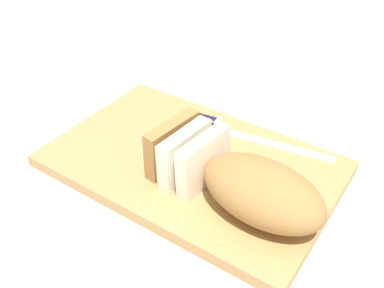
{
  "coord_description": "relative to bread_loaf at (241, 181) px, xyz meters",
  "views": [
    {
      "loc": [
        -0.32,
        0.45,
        0.47
      ],
      "look_at": [
        0.0,
        0.0,
        0.05
      ],
      "focal_mm": 40.9,
      "sensor_mm": 36.0,
      "label": 1
    }
  ],
  "objects": [
    {
      "name": "crumb_stray_left",
      "position": [
        0.11,
        0.01,
        -0.04
      ],
      "size": [
        0.0,
        0.0,
        0.0
      ],
      "primitive_type": "sphere",
      "color": "tan",
      "rests_on": "cutting_board"
    },
    {
      "name": "crumb_near_knife",
      "position": [
        0.15,
        -0.05,
        -0.04
      ],
      "size": [
        0.01,
        0.01,
        0.01
      ],
      "primitive_type": "sphere",
      "color": "tan",
      "rests_on": "cutting_board"
    },
    {
      "name": "ground_plane",
      "position": [
        0.11,
        -0.04,
        -0.06
      ],
      "size": [
        3.0,
        3.0,
        0.0
      ],
      "primitive_type": "plane",
      "color": "beige"
    },
    {
      "name": "cutting_board",
      "position": [
        0.11,
        -0.04,
        -0.05
      ],
      "size": [
        0.46,
        0.3,
        0.02
      ],
      "primitive_type": "cube",
      "rotation": [
        0.0,
        0.0,
        0.02
      ],
      "color": "tan",
      "rests_on": "ground_plane"
    },
    {
      "name": "crumb_stray_right",
      "position": [
        0.04,
        -0.05,
        -0.04
      ],
      "size": [
        0.0,
        0.0,
        0.0
      ],
      "primitive_type": "sphere",
      "color": "tan",
      "rests_on": "cutting_board"
    },
    {
      "name": "bread_knife",
      "position": [
        0.12,
        -0.13,
        -0.03
      ],
      "size": [
        0.26,
        0.07,
        0.02
      ],
      "rotation": [
        0.0,
        0.0,
        3.32
      ],
      "color": "silver",
      "rests_on": "cutting_board"
    },
    {
      "name": "bread_loaf",
      "position": [
        0.0,
        0.0,
        0.0
      ],
      "size": [
        0.27,
        0.12,
        0.08
      ],
      "rotation": [
        0.0,
        0.0,
        -0.06
      ],
      "color": "#A8753D",
      "rests_on": "cutting_board"
    },
    {
      "name": "crumb_near_loaf",
      "position": [
        0.15,
        -0.0,
        -0.04
      ],
      "size": [
        0.01,
        0.01,
        0.01
      ],
      "primitive_type": "sphere",
      "color": "tan",
      "rests_on": "cutting_board"
    }
  ]
}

